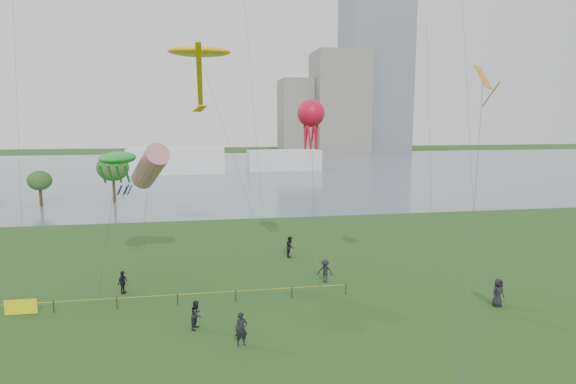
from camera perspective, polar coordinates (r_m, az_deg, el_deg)
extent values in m
cube|color=slate|center=(121.17, -7.19, 2.57)|extent=(400.00, 120.00, 0.08)
cube|color=slate|center=(189.55, 6.08, 10.50)|extent=(20.00, 20.00, 38.00)
cube|color=slate|center=(192.04, 1.49, 9.03)|extent=(16.00, 18.00, 28.00)
cube|color=white|center=(116.00, -13.05, 3.63)|extent=(22.00, 8.00, 6.00)
cube|color=silver|center=(120.37, -0.49, 3.79)|extent=(18.00, 7.00, 5.00)
cylinder|color=#342717|center=(78.87, -27.23, -0.70)|extent=(0.44, 0.44, 2.38)
ellipsoid|color=#315923|center=(78.52, -27.36, 1.22)|extent=(3.38, 3.38, 2.86)
cylinder|color=#342717|center=(77.81, -19.91, -0.02)|extent=(0.44, 0.44, 3.32)
ellipsoid|color=#315923|center=(77.37, -20.05, 2.70)|extent=(4.72, 4.72, 3.98)
cylinder|color=black|center=(36.11, -26.03, -12.12)|extent=(0.07, 0.07, 0.85)
cylinder|color=black|center=(35.19, -19.62, -12.27)|extent=(0.07, 0.07, 0.85)
cylinder|color=black|center=(34.72, -12.96, -12.27)|extent=(0.07, 0.07, 0.85)
cylinder|color=black|center=(34.69, -6.20, -12.11)|extent=(0.07, 0.07, 0.85)
cylinder|color=black|center=(35.13, 0.47, -11.79)|extent=(0.07, 0.07, 0.85)
cylinder|color=black|center=(36.01, 6.87, -11.33)|extent=(0.07, 0.07, 0.85)
cylinder|color=#C7C817|center=(34.60, -12.98, -11.77)|extent=(24.00, 0.03, 0.03)
cube|color=yellow|center=(36.68, -29.10, -11.81)|extent=(2.00, 0.04, 1.00)
imported|color=black|center=(30.74, -10.78, -14.09)|extent=(0.96, 1.06, 1.78)
imported|color=black|center=(38.21, 4.42, -9.32)|extent=(1.37, 1.17, 1.84)
imported|color=black|center=(37.80, -19.01, -10.09)|extent=(0.80, 1.08, 1.70)
imported|color=black|center=(36.44, 23.63, -10.86)|extent=(1.06, 0.82, 1.94)
imported|color=black|center=(28.29, -5.54, -15.88)|extent=(0.77, 0.57, 1.94)
imported|color=black|center=(44.79, 0.26, -6.51)|extent=(0.99, 1.12, 1.95)
cylinder|color=#3F3F42|center=(35.64, -5.90, 2.53)|extent=(5.30, 7.37, 17.85)
ellipsoid|color=#FFA90D|center=(39.38, -10.46, 16.03)|extent=(4.87, 3.04, 0.76)
cube|color=#FFA90D|center=(34.95, -10.43, 13.02)|extent=(0.36, 6.98, 4.09)
cube|color=#FFA90D|center=(31.05, -10.40, 9.71)|extent=(0.95, 0.95, 0.42)
cylinder|color=#3F3F42|center=(38.46, -16.79, -3.99)|extent=(1.20, 2.01, 9.04)
cylinder|color=red|center=(38.66, -16.05, 2.89)|extent=(3.68, 5.13, 3.83)
cylinder|color=#1831AE|center=(37.85, -18.25, 0.23)|extent=(0.60, 1.13, 0.88)
cylinder|color=#1831AE|center=(38.27, -18.58, 0.31)|extent=(0.60, 1.13, 0.88)
cylinder|color=#1831AE|center=(38.20, -19.27, 0.26)|extent=(0.60, 1.13, 0.88)
cylinder|color=#1831AE|center=(37.74, -19.39, 0.15)|extent=(0.60, 1.13, 0.88)
cylinder|color=#1831AE|center=(37.52, -18.75, 0.14)|extent=(0.60, 1.13, 0.88)
cylinder|color=#3F3F42|center=(37.77, -20.53, -3.77)|extent=(1.63, 1.41, 9.86)
ellipsoid|color=#1A8F28|center=(37.60, -19.54, 3.83)|extent=(2.59, 4.66, 0.91)
cylinder|color=#1A8F28|center=(36.27, -21.13, 2.00)|extent=(0.16, 1.79, 1.54)
cylinder|color=#1A8F28|center=(36.17, -20.27, 2.03)|extent=(0.16, 1.79, 1.54)
cylinder|color=#1A8F28|center=(36.07, -19.41, 2.05)|extent=(0.16, 1.79, 1.54)
cylinder|color=#1A8F28|center=(35.98, -18.55, 2.08)|extent=(0.16, 1.79, 1.54)
cylinder|color=#3F3F42|center=(36.59, 3.04, -0.99)|extent=(0.87, 6.16, 13.16)
sphere|color=red|center=(39.16, 2.73, 9.31)|extent=(2.22, 2.22, 2.22)
cylinder|color=red|center=(39.28, 3.44, 6.96)|extent=(0.18, 0.54, 2.60)
cylinder|color=red|center=(39.65, 2.94, 6.98)|extent=(0.49, 0.36, 2.61)
cylinder|color=red|center=(39.54, 2.23, 6.98)|extent=(0.49, 0.36, 2.61)
cylinder|color=red|center=(39.07, 2.00, 6.97)|extent=(0.18, 0.54, 2.60)
cylinder|color=red|center=(38.70, 2.49, 6.95)|extent=(0.49, 0.36, 2.61)
cylinder|color=red|center=(38.81, 3.22, 6.95)|extent=(0.49, 0.36, 2.61)
cylinder|color=#3F3F42|center=(26.41, 21.12, -3.17)|extent=(5.28, 8.41, 15.11)
cube|color=orange|center=(30.94, 22.13, 12.48)|extent=(1.61, 1.61, 1.31)
cylinder|color=orange|center=(30.11, 22.93, 10.65)|extent=(0.08, 1.58, 1.35)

